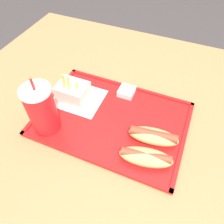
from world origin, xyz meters
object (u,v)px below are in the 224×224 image
object	(u,v)px
hot_dog_far	(146,157)
fries_carton	(73,92)
hot_dog_near	(153,136)
sauce_cup_mayo	(127,91)
soda_cup	(42,110)

from	to	relation	value
hot_dog_far	fries_carton	world-z (taller)	fries_carton
hot_dog_far	hot_dog_near	xyz separation A→B (m)	(0.00, -0.07, 0.00)
hot_dog_far	sauce_cup_mayo	bearing A→B (deg)	-58.52
fries_carton	sauce_cup_mayo	xyz separation A→B (m)	(-0.15, -0.10, -0.02)
soda_cup	fries_carton	distance (m)	0.14
hot_dog_far	hot_dog_near	size ratio (longest dim) A/B	1.01
soda_cup	hot_dog_near	size ratio (longest dim) A/B	1.26
soda_cup	fries_carton	bearing A→B (deg)	-98.58
hot_dog_near	fries_carton	xyz separation A→B (m)	(0.29, -0.06, 0.01)
fries_carton	soda_cup	bearing A→B (deg)	81.42
hot_dog_near	sauce_cup_mayo	xyz separation A→B (m)	(0.14, -0.15, -0.01)
soda_cup	hot_dog_far	world-z (taller)	soda_cup
hot_dog_near	fries_carton	size ratio (longest dim) A/B	1.30
soda_cup	fries_carton	world-z (taller)	soda_cup
hot_dog_far	fries_carton	size ratio (longest dim) A/B	1.32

